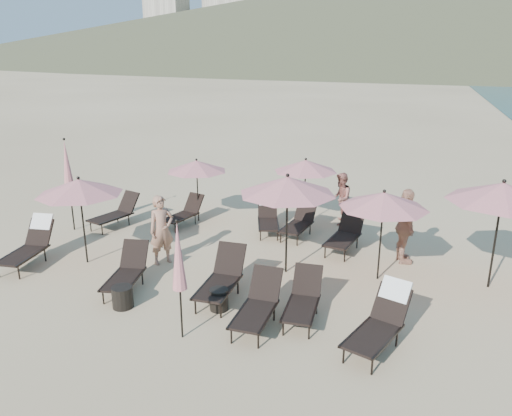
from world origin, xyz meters
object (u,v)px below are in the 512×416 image
(lounger_1, at_px, (127,271))
(lounger_6, at_px, (116,212))
(lounger_4, at_px, (303,299))
(umbrella_closed_0, at_px, (178,257))
(lounger_7, at_px, (184,212))
(lounger_8, at_px, (268,216))
(side_table_0, at_px, (123,297))
(lounger_5, at_px, (381,320))
(umbrella_open_0, at_px, (79,187))
(beachgoer_b, at_px, (341,199))
(beachgoer_c, at_px, (405,226))
(umbrella_open_2, at_px, (384,200))
(umbrella_open_3, at_px, (197,166))
(umbrella_closed_1, at_px, (67,167))
(lounger_2, at_px, (222,278))
(umbrella_open_4, at_px, (306,166))
(beachgoer_a, at_px, (162,230))
(umbrella_open_1, at_px, (287,185))
(lounger_0, at_px, (30,244))
(umbrella_open_5, at_px, (503,192))
(side_table_1, at_px, (219,299))
(lounger_9, at_px, (299,222))
(lounger_3, at_px, (258,304))
(lounger_10, at_px, (345,234))

(lounger_1, height_order, lounger_6, lounger_6)
(lounger_4, bearing_deg, umbrella_closed_0, -148.22)
(lounger_7, xyz_separation_m, lounger_8, (2.59, 0.28, 0.07))
(lounger_7, xyz_separation_m, side_table_0, (1.00, -5.07, -0.17))
(lounger_5, height_order, umbrella_open_0, umbrella_open_0)
(beachgoer_b, height_order, beachgoer_c, beachgoer_c)
(lounger_8, xyz_separation_m, umbrella_open_2, (3.38, -2.34, 1.46))
(lounger_7, xyz_separation_m, umbrella_open_3, (0.25, 0.49, 1.36))
(umbrella_closed_0, distance_m, umbrella_closed_1, 7.14)
(lounger_2, xyz_separation_m, umbrella_open_4, (0.64, 5.31, 1.36))
(umbrella_open_3, bearing_deg, lounger_6, -150.99)
(lounger_2, bearing_deg, beachgoer_a, 147.10)
(lounger_1, height_order, umbrella_open_0, umbrella_open_0)
(umbrella_open_1, xyz_separation_m, beachgoer_c, (2.67, 1.48, -1.21))
(lounger_0, xyz_separation_m, umbrella_open_2, (8.40, 1.73, 1.41))
(lounger_6, bearing_deg, umbrella_open_5, 11.06)
(umbrella_open_0, relative_size, umbrella_open_5, 0.89)
(lounger_2, distance_m, umbrella_open_1, 2.61)
(umbrella_open_1, bearing_deg, umbrella_open_5, 7.60)
(umbrella_open_1, xyz_separation_m, beachgoer_b, (0.70, 3.93, -1.37))
(lounger_8, xyz_separation_m, beachgoer_c, (3.89, -1.15, 0.49))
(lounger_7, relative_size, beachgoer_b, 0.99)
(side_table_0, relative_size, side_table_1, 1.00)
(lounger_4, height_order, lounger_9, lounger_9)
(umbrella_closed_0, distance_m, side_table_1, 1.86)
(lounger_3, height_order, side_table_1, lounger_3)
(lounger_2, bearing_deg, lounger_7, 123.65)
(lounger_7, xyz_separation_m, beachgoer_c, (6.48, -0.87, 0.56))
(lounger_5, distance_m, side_table_0, 5.24)
(umbrella_open_0, relative_size, beachgoer_b, 1.40)
(umbrella_open_1, distance_m, side_table_1, 3.06)
(side_table_1, bearing_deg, lounger_5, -5.88)
(lounger_0, distance_m, lounger_8, 6.46)
(lounger_6, bearing_deg, lounger_10, 18.50)
(lounger_7, xyz_separation_m, beachgoer_a, (0.73, -2.75, 0.48))
(side_table_1, bearing_deg, beachgoer_c, 46.27)
(lounger_10, distance_m, beachgoer_b, 2.16)
(umbrella_open_2, bearing_deg, beachgoer_c, 66.83)
(lounger_0, bearing_deg, umbrella_closed_0, -27.93)
(lounger_3, bearing_deg, umbrella_closed_1, 153.46)
(lounger_5, distance_m, umbrella_open_0, 7.67)
(lounger_0, height_order, lounger_9, lounger_0)
(lounger_7, xyz_separation_m, lounger_9, (3.56, 0.16, 0.02))
(lounger_10, bearing_deg, lounger_9, 165.51)
(umbrella_open_0, xyz_separation_m, umbrella_closed_0, (3.82, -2.41, -0.35))
(lounger_6, height_order, side_table_1, lounger_6)
(lounger_1, height_order, lounger_5, lounger_5)
(beachgoer_a, bearing_deg, umbrella_open_5, -42.03)
(lounger_7, relative_size, umbrella_open_3, 0.80)
(lounger_10, relative_size, umbrella_closed_0, 0.76)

